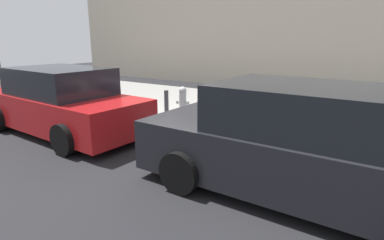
% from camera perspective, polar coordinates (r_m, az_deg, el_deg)
% --- Properties ---
extents(ground_plane, '(40.00, 40.00, 0.00)m').
position_cam_1_polar(ground_plane, '(8.09, -4.46, -1.21)').
color(ground_plane, black).
extents(sidewalk_curb, '(18.00, 5.00, 0.14)m').
position_cam_1_polar(sidewalk_curb, '(10.09, 4.30, 2.41)').
color(sidewalk_curb, gray).
rests_on(sidewalk_curb, ground_plane).
extents(suitcase_silver_0, '(0.41, 0.24, 1.04)m').
position_cam_1_polar(suitcase_silver_0, '(7.21, 18.58, 0.20)').
color(suitcase_silver_0, '#9EA0A8').
rests_on(suitcase_silver_0, sidewalk_curb).
extents(suitcase_black_1, '(0.47, 0.22, 0.82)m').
position_cam_1_polar(suitcase_black_1, '(7.49, 15.16, 0.36)').
color(suitcase_black_1, black).
rests_on(suitcase_black_1, sidewalk_curb).
extents(suitcase_navy_2, '(0.36, 0.20, 1.00)m').
position_cam_1_polar(suitcase_navy_2, '(7.52, 11.44, 1.06)').
color(suitcase_navy_2, navy).
rests_on(suitcase_navy_2, sidewalk_curb).
extents(suitcase_maroon_3, '(0.42, 0.21, 0.88)m').
position_cam_1_polar(suitcase_maroon_3, '(7.83, 8.76, 1.32)').
color(suitcase_maroon_3, maroon).
rests_on(suitcase_maroon_3, sidewalk_curb).
extents(suitcase_olive_4, '(0.35, 0.20, 0.58)m').
position_cam_1_polar(suitcase_olive_4, '(7.91, 5.40, 1.40)').
color(suitcase_olive_4, '#59601E').
rests_on(suitcase_olive_4, sidewalk_curb).
extents(suitcase_teal_5, '(0.40, 0.25, 0.74)m').
position_cam_1_polar(suitcase_teal_5, '(8.12, 2.71, 1.78)').
color(suitcase_teal_5, '#0F606B').
rests_on(suitcase_teal_5, sidewalk_curb).
extents(fire_hydrant, '(0.39, 0.21, 0.81)m').
position_cam_1_polar(fire_hydrant, '(8.56, -1.71, 3.59)').
color(fire_hydrant, '#99999E').
rests_on(fire_hydrant, sidewalk_curb).
extents(bollard_post, '(0.12, 0.12, 0.68)m').
position_cam_1_polar(bollard_post, '(8.73, -4.71, 3.22)').
color(bollard_post, '#333338').
rests_on(bollard_post, sidewalk_curb).
extents(parked_car_charcoal_0, '(4.77, 2.15, 1.61)m').
position_cam_1_polar(parked_car_charcoal_0, '(4.66, 19.82, -4.39)').
color(parked_car_charcoal_0, black).
rests_on(parked_car_charcoal_0, ground_plane).
extents(parked_car_red_1, '(4.58, 2.13, 1.56)m').
position_cam_1_polar(parked_car_red_1, '(8.00, -22.69, 2.92)').
color(parked_car_red_1, '#AD1619').
rests_on(parked_car_red_1, ground_plane).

